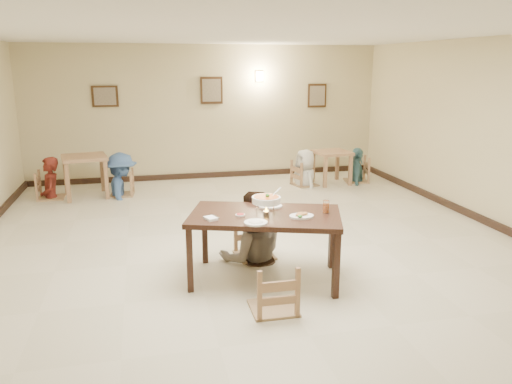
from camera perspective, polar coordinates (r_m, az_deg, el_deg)
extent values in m
plane|color=beige|center=(7.00, 0.20, -7.11)|extent=(10.00, 10.00, 0.00)
plane|color=white|center=(6.53, 0.22, 18.21)|extent=(10.00, 10.00, 0.00)
plane|color=beige|center=(11.49, -5.58, 9.00)|extent=(10.00, 0.00, 10.00)
cube|color=black|center=(11.68, -5.39, 1.94)|extent=(8.00, 0.06, 0.12)
cube|color=black|center=(8.73, 26.53, -3.85)|extent=(0.06, 10.00, 0.12)
cube|color=#321E10|center=(11.34, -16.88, 10.42)|extent=(0.55, 0.03, 0.45)
cube|color=gray|center=(11.32, -16.88, 10.42)|extent=(0.45, 0.01, 0.37)
cube|color=#321E10|center=(11.42, -5.11, 11.50)|extent=(0.50, 0.03, 0.60)
cube|color=gray|center=(11.41, -5.10, 11.50)|extent=(0.41, 0.01, 0.49)
cube|color=#321E10|center=(12.04, 6.99, 10.88)|extent=(0.45, 0.03, 0.55)
cube|color=gray|center=(12.02, 7.02, 10.88)|extent=(0.37, 0.01, 0.45)
cube|color=#FFD88C|center=(11.62, 0.38, 13.08)|extent=(0.16, 0.05, 0.22)
cube|color=#321C13|center=(5.96, 1.04, -2.78)|extent=(2.01, 1.52, 0.06)
cube|color=#321C13|center=(5.81, -7.60, -7.74)|extent=(0.07, 0.07, 0.78)
cube|color=#321C13|center=(5.69, 9.14, -8.32)|extent=(0.07, 0.07, 0.78)
cube|color=#321C13|center=(6.62, -5.89, -4.89)|extent=(0.07, 0.07, 0.78)
cube|color=#321C13|center=(6.51, 8.68, -5.33)|extent=(0.07, 0.07, 0.78)
cube|color=tan|center=(6.77, -0.16, -3.58)|extent=(0.49, 0.49, 0.05)
cube|color=tan|center=(5.33, 2.02, -8.69)|extent=(0.49, 0.49, 0.05)
imported|color=gray|center=(6.56, -0.41, 0.10)|extent=(0.94, 0.75, 1.89)
torus|color=silver|center=(5.88, 1.19, -1.27)|extent=(0.26, 0.26, 0.01)
cylinder|color=silver|center=(5.92, 1.18, -2.41)|extent=(0.07, 0.07, 0.04)
cone|color=#FFA526|center=(5.90, 1.18, -1.93)|extent=(0.04, 0.04, 0.06)
cylinder|color=white|center=(5.87, 1.19, -0.91)|extent=(0.34, 0.34, 0.08)
cylinder|color=#BA4F1A|center=(5.86, 1.19, -0.59)|extent=(0.29, 0.29, 0.02)
sphere|color=#2D7223|center=(5.85, 1.32, -0.41)|extent=(0.05, 0.05, 0.05)
cylinder|color=silver|center=(5.95, 2.26, -0.06)|extent=(0.16, 0.10, 0.11)
cylinder|color=silver|center=(5.98, 2.01, -1.71)|extent=(0.01, 0.01, 0.15)
cylinder|color=silver|center=(5.94, 0.07, -1.84)|extent=(0.01, 0.01, 0.15)
cylinder|color=silver|center=(5.79, 1.47, -2.26)|extent=(0.01, 0.01, 0.15)
cylinder|color=white|center=(6.22, 1.67, -1.66)|extent=(0.30, 0.30, 0.02)
ellipsoid|color=white|center=(6.21, 1.67, -1.60)|extent=(0.20, 0.16, 0.07)
cylinder|color=white|center=(5.59, -0.02, -3.52)|extent=(0.26, 0.26, 0.02)
ellipsoid|color=white|center=(5.59, -0.02, -3.46)|extent=(0.17, 0.15, 0.06)
cylinder|color=white|center=(5.84, 5.22, -2.78)|extent=(0.29, 0.29, 0.02)
sphere|color=#2D7223|center=(5.74, 5.05, -2.78)|extent=(0.05, 0.05, 0.05)
cylinder|color=white|center=(5.87, -1.81, -2.66)|extent=(0.12, 0.12, 0.02)
cylinder|color=#A21219|center=(5.87, -1.81, -2.57)|extent=(0.09, 0.09, 0.01)
cube|color=white|center=(5.75, -5.20, -3.01)|extent=(0.16, 0.18, 0.03)
cube|color=silver|center=(5.83, -4.84, -2.81)|extent=(0.06, 0.16, 0.01)
cube|color=silver|center=(5.84, -4.56, -2.79)|extent=(0.06, 0.16, 0.01)
cylinder|color=white|center=(6.02, 8.00, -1.67)|extent=(0.08, 0.08, 0.15)
cylinder|color=#D95F19|center=(6.03, 7.99, -1.81)|extent=(0.07, 0.07, 0.11)
cube|color=#A17654|center=(10.36, -19.06, 3.77)|extent=(0.96, 0.96, 0.06)
cube|color=#A17654|center=(10.07, -20.70, 0.94)|extent=(0.07, 0.07, 0.77)
cube|color=#A17654|center=(10.12, -16.71, 1.33)|extent=(0.07, 0.07, 0.77)
cube|color=#A17654|center=(10.76, -20.91, 1.74)|extent=(0.07, 0.07, 0.77)
cube|color=#A17654|center=(10.81, -17.17, 2.10)|extent=(0.07, 0.07, 0.77)
cube|color=#A17654|center=(11.06, 8.69, 4.48)|extent=(0.79, 0.79, 0.06)
cube|color=#A17654|center=(10.72, 7.92, 2.24)|extent=(0.07, 0.07, 0.66)
cube|color=#A17654|center=(11.01, 10.74, 2.43)|extent=(0.07, 0.07, 0.66)
cube|color=#A17654|center=(11.26, 6.55, 2.85)|extent=(0.07, 0.07, 0.66)
cube|color=#A17654|center=(11.52, 9.27, 3.03)|extent=(0.07, 0.07, 0.66)
cube|color=tan|center=(10.53, -22.56, 1.83)|extent=(0.49, 0.49, 0.05)
cube|color=tan|center=(10.33, -15.19, 2.06)|extent=(0.46, 0.46, 0.05)
cube|color=tan|center=(10.86, 5.64, 3.21)|extent=(0.48, 0.48, 0.05)
cube|color=tan|center=(11.38, 11.47, 3.58)|extent=(0.50, 0.50, 0.05)
imported|color=maroon|center=(10.47, -22.74, 3.68)|extent=(0.48, 0.65, 1.64)
imported|color=#3F6194|center=(10.26, -15.34, 4.34)|extent=(0.73, 1.17, 1.73)
imported|color=silver|center=(10.81, 5.68, 4.86)|extent=(0.63, 0.85, 1.58)
imported|color=teal|center=(11.33, 11.54, 4.98)|extent=(0.67, 0.98, 1.54)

